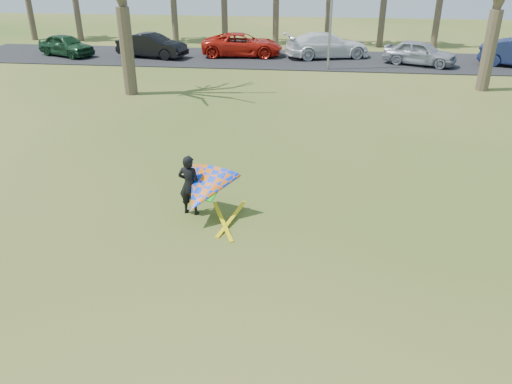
# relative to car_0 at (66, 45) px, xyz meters

# --- Properties ---
(ground) EXTENTS (100.00, 100.00, 0.00)m
(ground) POSITION_rel_car_0_xyz_m (15.88, -24.21, -0.78)
(ground) COLOR #244F11
(ground) RESTS_ON ground
(parking_strip) EXTENTS (46.00, 7.00, 0.06)m
(parking_strip) POSITION_rel_car_0_xyz_m (15.88, 0.79, -0.75)
(parking_strip) COLOR black
(parking_strip) RESTS_ON ground
(car_0) EXTENTS (4.56, 3.29, 1.44)m
(car_0) POSITION_rel_car_0_xyz_m (0.00, 0.00, 0.00)
(car_0) COLOR #173A20
(car_0) RESTS_ON parking_strip
(car_1) EXTENTS (4.98, 2.59, 1.56)m
(car_1) POSITION_rel_car_0_xyz_m (6.04, 0.20, 0.06)
(car_1) COLOR black
(car_1) RESTS_ON parking_strip
(car_2) EXTENTS (5.67, 2.91, 1.53)m
(car_2) POSITION_rel_car_0_xyz_m (12.04, 1.44, 0.04)
(car_2) COLOR red
(car_2) RESTS_ON parking_strip
(car_3) EXTENTS (6.08, 3.88, 1.64)m
(car_3) POSITION_rel_car_0_xyz_m (17.83, 1.57, 0.10)
(car_3) COLOR white
(car_3) RESTS_ON parking_strip
(car_4) EXTENTS (4.82, 3.39, 1.52)m
(car_4) POSITION_rel_car_0_xyz_m (23.64, -0.21, 0.04)
(car_4) COLOR #9499A1
(car_4) RESTS_ON parking_strip
(kite_flyer) EXTENTS (2.13, 2.39, 2.02)m
(kite_flyer) POSITION_rel_car_0_xyz_m (14.38, -21.71, 0.07)
(kite_flyer) COLOR black
(kite_flyer) RESTS_ON ground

